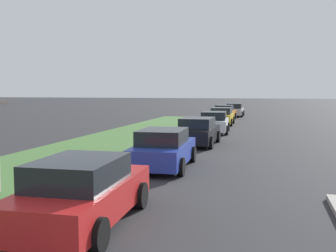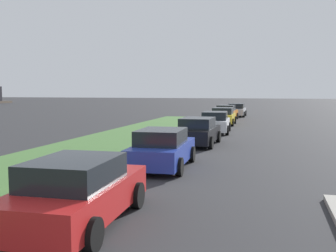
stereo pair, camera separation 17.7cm
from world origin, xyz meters
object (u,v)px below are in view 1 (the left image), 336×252
object	(u,v)px
parked_car_white	(214,122)
streetlight	(3,34)
parked_car_orange	(225,113)
parked_car_yellow	(222,116)
parked_car_red	(82,192)
parked_car_silver	(235,110)
parked_car_blue	(164,149)
parked_car_black	(198,132)

from	to	relation	value
parked_car_white	streetlight	distance (m)	18.33
parked_car_orange	parked_car_yellow	bearing A→B (deg)	-174.80
parked_car_red	parked_car_yellow	size ratio (longest dim) A/B	1.01
parked_car_white	streetlight	size ratio (longest dim) A/B	0.59
parked_car_silver	parked_car_yellow	bearing A→B (deg)	179.28
parked_car_red	parked_car_blue	xyz separation A→B (m)	(6.48, -0.06, 0.00)
parked_car_silver	parked_car_blue	bearing A→B (deg)	179.90
parked_car_red	parked_car_black	xyz separation A→B (m)	(12.91, -0.22, 0.00)
parked_car_yellow	parked_car_silver	xyz separation A→B (m)	(11.18, -0.15, 0.00)
parked_car_orange	streetlight	size ratio (longest dim) A/B	0.58
parked_car_white	parked_car_silver	world-z (taller)	same
parked_car_silver	parked_car_white	bearing A→B (deg)	-179.63
parked_car_yellow	parked_car_silver	size ratio (longest dim) A/B	1.01
parked_car_blue	streetlight	size ratio (longest dim) A/B	0.58
parked_car_blue	streetlight	xyz separation A→B (m)	(-4.96, 3.06, 3.67)
parked_car_blue	parked_car_orange	size ratio (longest dim) A/B	1.01
parked_car_black	parked_car_white	bearing A→B (deg)	0.33
parked_car_black	streetlight	bearing A→B (deg)	164.77
streetlight	parked_car_white	bearing A→B (deg)	-10.40
parked_car_orange	parked_car_silver	world-z (taller)	same
parked_car_yellow	parked_car_silver	distance (m)	11.18
parked_car_black	parked_car_orange	distance (m)	18.59
streetlight	parked_car_black	bearing A→B (deg)	-15.79
parked_car_red	parked_car_black	distance (m)	12.91
parked_car_red	parked_car_orange	size ratio (longest dim) A/B	1.00
parked_car_white	parked_car_yellow	xyz separation A→B (m)	(6.53, 0.25, 0.00)
parked_car_black	parked_car_orange	bearing A→B (deg)	2.41
parked_car_red	parked_car_silver	world-z (taller)	same
parked_car_white	streetlight	xyz separation A→B (m)	(-17.66, 3.24, 3.67)
parked_car_blue	parked_car_silver	world-z (taller)	same
parked_car_orange	streetlight	world-z (taller)	streetlight
parked_car_silver	parked_car_orange	bearing A→B (deg)	174.43
parked_car_orange	parked_car_silver	xyz separation A→B (m)	(5.41, -0.53, 0.00)
parked_car_blue	parked_car_yellow	xyz separation A→B (m)	(19.24, 0.06, 0.00)
parked_car_silver	streetlight	xyz separation A→B (m)	(-35.37, 3.15, 3.67)
parked_car_orange	parked_car_silver	bearing A→B (deg)	-4.21
parked_car_black	parked_car_red	bearing A→B (deg)	179.58
parked_car_blue	streetlight	world-z (taller)	streetlight
parked_car_red	streetlight	distance (m)	4.98
parked_car_white	parked_car_yellow	size ratio (longest dim) A/B	1.02
parked_car_blue	streetlight	distance (m)	6.89
parked_car_blue	parked_car_silver	bearing A→B (deg)	-2.61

